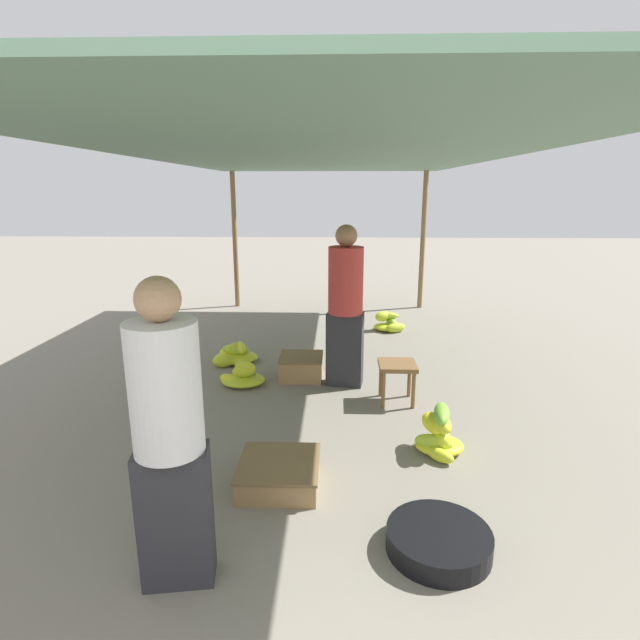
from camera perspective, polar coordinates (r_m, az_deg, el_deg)
name	(u,v)px	position (r m, az deg, el deg)	size (l,w,h in m)	color
canopy_post_back_left	(235,241)	(8.50, -9.69, 8.93)	(0.08, 0.08, 2.23)	olive
canopy_post_back_right	(423,241)	(8.45, 11.67, 8.80)	(0.08, 0.08, 2.23)	olive
canopy_tarp	(322,155)	(4.88, 0.20, 18.37)	(3.50, 7.25, 0.04)	#567A60
vendor_foreground	(169,434)	(2.52, -16.87, -12.31)	(0.38, 0.38, 1.57)	#2D2D33
stool	(397,371)	(4.68, 8.82, -5.74)	(0.34, 0.34, 0.38)	brown
basin_black	(439,541)	(3.06, 13.41, -23.32)	(0.58, 0.58, 0.13)	black
banana_pile_left_0	(243,376)	(5.18, -8.85, -6.39)	(0.50, 0.40, 0.25)	yellow
banana_pile_left_1	(234,355)	(5.85, -9.78, -3.95)	(0.50, 0.50, 0.23)	#A5C62F
banana_pile_right_0	(438,435)	(3.95, 13.39, -12.64)	(0.39, 0.44, 0.37)	yellow
banana_pile_right_1	(389,323)	(7.10, 7.84, -0.36)	(0.48, 0.40, 0.28)	#A5C62F
crate_near	(279,473)	(3.51, -4.69, -17.05)	(0.54, 0.54, 0.17)	#9E7A4C
crate_mid	(301,367)	(5.29, -2.16, -5.35)	(0.45, 0.45, 0.24)	#9E7A4C
shopper_walking_mid	(345,304)	(4.91, 2.93, 1.80)	(0.39, 0.39, 1.61)	#2D2D33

